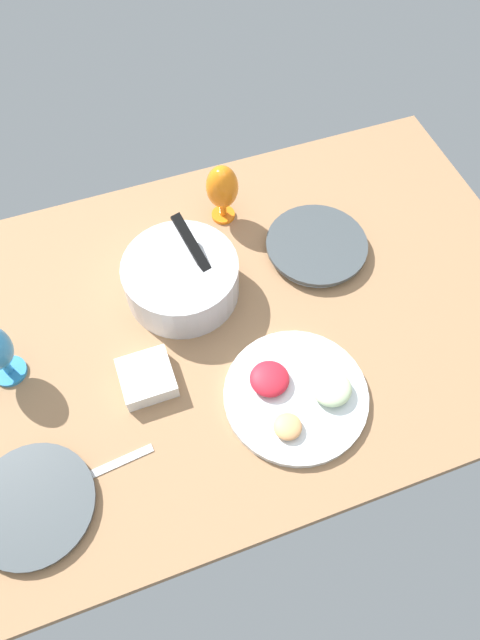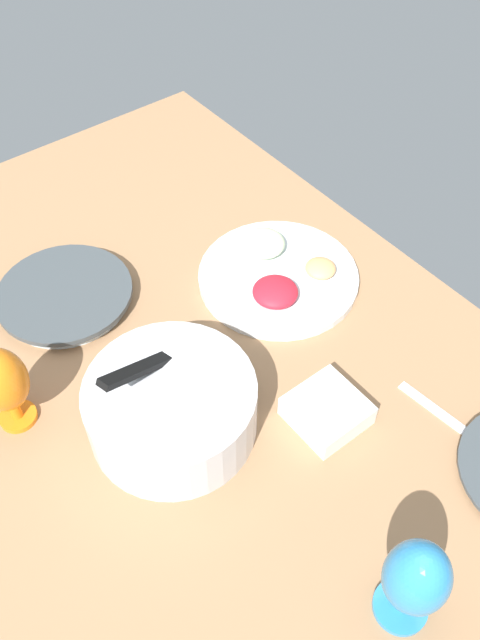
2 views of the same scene
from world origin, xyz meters
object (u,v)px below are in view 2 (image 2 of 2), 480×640
object	(u,v)px
dinner_plate_right	(65,296)
hurricane_glass_orange	(2,382)
square_bowl_white	(327,410)
mixing_bowl	(171,406)
hurricane_glass_blue	(415,580)
fruit_platter	(278,274)

from	to	relation	value
dinner_plate_right	hurricane_glass_orange	world-z (taller)	hurricane_glass_orange
square_bowl_white	dinner_plate_right	bearing A→B (deg)	23.23
mixing_bowl	hurricane_glass_blue	size ratio (longest dim) A/B	1.51
mixing_bowl	hurricane_glass_blue	xyz separation A→B (cm)	(-45.20, -8.45, 5.46)
mixing_bowl	fruit_platter	xyz separation A→B (cm)	(16.16, -36.98, -4.41)
hurricane_glass_orange	square_bowl_white	xyz separation A→B (cm)	(-32.98, -42.49, -8.27)
mixing_bowl	hurricane_glass_blue	world-z (taller)	hurricane_glass_blue
mixing_bowl	square_bowl_white	distance (cm)	26.76
fruit_platter	hurricane_glass_orange	size ratio (longest dim) A/B	1.86
dinner_plate_right	hurricane_glass_blue	distance (cm)	83.88
hurricane_glass_orange	square_bowl_white	world-z (taller)	hurricane_glass_orange
hurricane_glass_blue	square_bowl_white	xyz separation A→B (cm)	(30.09, -13.36, -8.92)
mixing_bowl	hurricane_glass_orange	xyz separation A→B (cm)	(17.88, 20.68, 4.81)
dinner_plate_right	mixing_bowl	xyz separation A→B (cm)	(-37.59, -0.80, 4.40)
fruit_platter	mixing_bowl	bearing A→B (deg)	113.60
dinner_plate_right	hurricane_glass_orange	size ratio (longest dim) A/B	1.52
dinner_plate_right	mixing_bowl	distance (cm)	37.85
fruit_platter	square_bowl_white	bearing A→B (deg)	154.13
hurricane_glass_blue	hurricane_glass_orange	distance (cm)	69.48
fruit_platter	square_bowl_white	world-z (taller)	fruit_platter
dinner_plate_right	mixing_bowl	size ratio (longest dim) A/B	0.95
mixing_bowl	dinner_plate_right	bearing A→B (deg)	1.23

